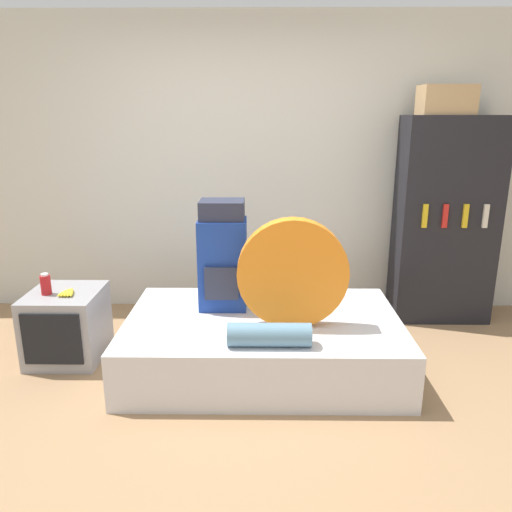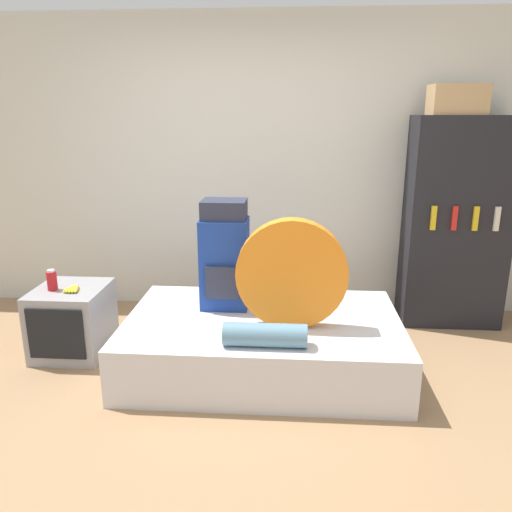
{
  "view_description": "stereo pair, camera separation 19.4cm",
  "coord_description": "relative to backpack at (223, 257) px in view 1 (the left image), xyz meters",
  "views": [
    {
      "loc": [
        0.13,
        -2.65,
        1.77
      ],
      "look_at": [
        0.09,
        0.6,
        0.83
      ],
      "focal_mm": 35.0,
      "sensor_mm": 36.0,
      "label": 1
    },
    {
      "loc": [
        0.32,
        -2.64,
        1.77
      ],
      "look_at": [
        0.09,
        0.6,
        0.83
      ],
      "focal_mm": 35.0,
      "sensor_mm": 36.0,
      "label": 2
    }
  ],
  "objects": [
    {
      "name": "backpack",
      "position": [
        0.0,
        0.0,
        0.0
      ],
      "size": [
        0.34,
        0.31,
        0.79
      ],
      "color": "navy",
      "rests_on": "bed"
    },
    {
      "name": "canister",
      "position": [
        -1.26,
        -0.12,
        -0.18
      ],
      "size": [
        0.07,
        0.07,
        0.16
      ],
      "color": "#B2191E",
      "rests_on": "television"
    },
    {
      "name": "television",
      "position": [
        -1.16,
        -0.08,
        -0.51
      ],
      "size": [
        0.51,
        0.56,
        0.52
      ],
      "color": "#939399",
      "rests_on": "ground_plane"
    },
    {
      "name": "banana_bunch",
      "position": [
        -1.11,
        -0.12,
        -0.24
      ],
      "size": [
        0.12,
        0.17,
        0.03
      ],
      "color": "yellow",
      "rests_on": "television"
    },
    {
      "name": "tent_bag",
      "position": [
        0.49,
        -0.33,
        -0.02
      ],
      "size": [
        0.74,
        0.12,
        0.74
      ],
      "color": "orange",
      "rests_on": "bed"
    },
    {
      "name": "cardboard_box",
      "position": [
        1.75,
        0.71,
        1.1
      ],
      "size": [
        0.42,
        0.27,
        0.23
      ],
      "color": "tan",
      "rests_on": "bookshelf"
    },
    {
      "name": "sleeping_roll",
      "position": [
        0.33,
        -0.65,
        -0.31
      ],
      "size": [
        0.52,
        0.15,
        0.15
      ],
      "color": "#5B849E",
      "rests_on": "bed"
    },
    {
      "name": "bookshelf",
      "position": [
        1.86,
        0.74,
        0.11
      ],
      "size": [
        0.82,
        0.41,
        1.75
      ],
      "color": "black",
      "rests_on": "ground_plane"
    },
    {
      "name": "bed",
      "position": [
        0.29,
        -0.21,
        -0.58
      ],
      "size": [
        1.92,
        1.21,
        0.38
      ],
      "color": "silver",
      "rests_on": "ground_plane"
    },
    {
      "name": "ground_plane",
      "position": [
        0.16,
        -0.81,
        -0.77
      ],
      "size": [
        16.0,
        16.0,
        0.0
      ],
      "primitive_type": "plane",
      "color": "#997551"
    },
    {
      "name": "wall_back",
      "position": [
        0.16,
        1.03,
        0.53
      ],
      "size": [
        8.0,
        0.05,
        2.6
      ],
      "color": "silver",
      "rests_on": "ground_plane"
    }
  ]
}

